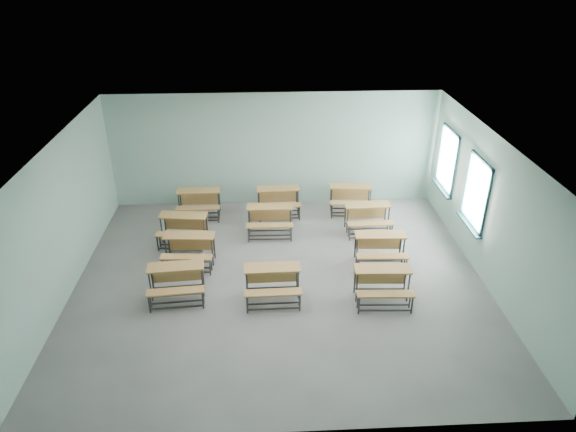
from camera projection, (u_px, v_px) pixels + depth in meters
name	position (u px, v px, depth m)	size (l,w,h in m)	color
room	(283.00, 217.00, 10.70)	(9.04, 8.04, 3.24)	gray
desk_unit_r0c0	(176.00, 278.00, 10.67)	(1.23, 0.87, 0.73)	#A9773D
desk_unit_r0c1	(272.00, 279.00, 10.64)	(1.18, 0.81, 0.73)	#A9773D
desk_unit_r0c2	(383.00, 281.00, 10.59)	(1.20, 0.83, 0.73)	#A9773D
desk_unit_r1c0	(189.00, 246.00, 11.80)	(1.22, 0.86, 0.73)	#A9773D
desk_unit_r1c2	(380.00, 245.00, 11.83)	(1.21, 0.84, 0.73)	#A9773D
desk_unit_r2c0	(183.00, 225.00, 12.67)	(1.25, 0.92, 0.73)	#A9773D
desk_unit_r2c1	(270.00, 216.00, 13.10)	(1.19, 0.81, 0.73)	#A9773D
desk_unit_r2c2	(368.00, 214.00, 13.19)	(1.19, 0.81, 0.73)	#A9773D
desk_unit_r3c0	(199.00, 200.00, 13.95)	(1.18, 0.80, 0.73)	#A9773D
desk_unit_r3c1	(278.00, 197.00, 14.06)	(1.20, 0.84, 0.73)	#A9773D
desk_unit_r3c2	(351.00, 195.00, 14.19)	(1.23, 0.88, 0.73)	#A9773D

